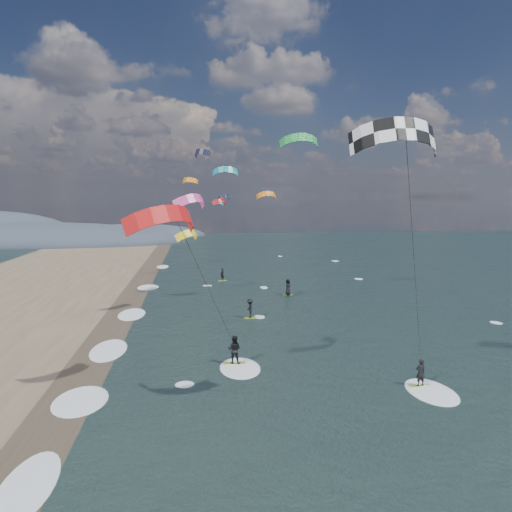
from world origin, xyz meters
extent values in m
plane|color=black|center=(0.00, 0.00, 0.00)|extent=(260.00, 260.00, 0.00)
cube|color=#382D23|center=(-12.00, 10.00, 0.00)|extent=(3.00, 240.00, 0.00)
ellipsoid|color=#3D4756|center=(-40.00, 100.00, 0.00)|extent=(64.00, 24.00, 10.00)
ellipsoid|color=#3D4756|center=(-22.00, 120.00, 0.00)|extent=(40.00, 18.00, 7.00)
cube|color=#89B820|center=(7.80, 5.74, 0.03)|extent=(1.27, 0.38, 0.05)
imported|color=black|center=(7.80, 5.74, 0.84)|extent=(0.61, 0.43, 1.57)
ellipsoid|color=white|center=(8.10, 4.94, 0.00)|extent=(2.60, 4.20, 0.12)
cylinder|color=black|center=(5.80, 2.74, 7.52)|extent=(0.02, 0.02, 14.38)
cube|color=#89B820|center=(-2.56, 10.95, 0.03)|extent=(1.45, 0.45, 0.07)
imported|color=black|center=(-2.56, 10.95, 0.99)|extent=(1.08, 0.96, 1.84)
ellipsoid|color=white|center=(-2.26, 10.15, 0.00)|extent=(2.60, 4.20, 0.12)
cylinder|color=black|center=(-4.31, 7.95, 5.69)|extent=(0.02, 0.02, 11.20)
cube|color=#89B820|center=(-0.19, 23.22, 0.03)|extent=(1.10, 0.35, 0.05)
imported|color=black|center=(-0.19, 23.22, 0.90)|extent=(0.82, 1.19, 1.70)
cube|color=#89B820|center=(5.19, 33.33, 0.03)|extent=(1.10, 0.35, 0.05)
imported|color=black|center=(5.19, 33.33, 0.92)|extent=(0.58, 0.87, 1.74)
cube|color=#89B820|center=(-1.56, 43.81, 0.03)|extent=(1.10, 0.35, 0.05)
imported|color=black|center=(-1.56, 43.81, 0.87)|extent=(0.67, 0.71, 1.63)
ellipsoid|color=white|center=(-10.80, -2.00, 0.00)|extent=(2.40, 5.40, 0.11)
ellipsoid|color=white|center=(-10.80, 6.00, 0.00)|extent=(2.40, 5.40, 0.11)
ellipsoid|color=white|center=(-10.80, 15.00, 0.00)|extent=(2.40, 5.40, 0.11)
ellipsoid|color=white|center=(-10.80, 26.00, 0.00)|extent=(2.40, 5.40, 0.11)
ellipsoid|color=white|center=(-10.80, 40.00, 0.00)|extent=(2.40, 5.40, 0.11)
ellipsoid|color=white|center=(-10.80, 58.00, 0.00)|extent=(2.40, 5.40, 0.11)
camera|label=1|loc=(-4.98, -20.63, 10.91)|focal=35.00mm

